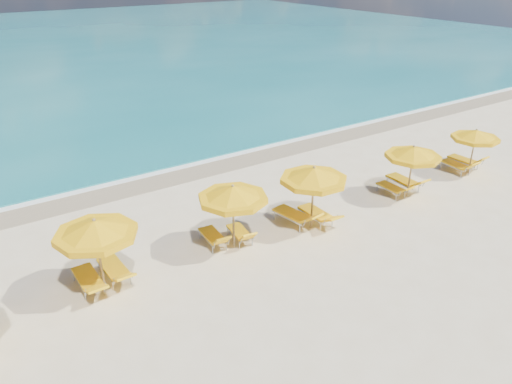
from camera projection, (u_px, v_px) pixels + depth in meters
ground_plane at (280, 238)px, 17.66m from camera, size 120.00×120.00×0.00m
ocean at (13, 49)px, 53.55m from camera, size 120.00×80.00×0.30m
wet_sand_band at (185, 170)px, 23.19m from camera, size 120.00×2.60×0.01m
foam_line at (177, 165)px, 23.79m from camera, size 120.00×1.20×0.03m
whitecap_near at (7, 138)px, 27.33m from camera, size 14.00×0.36×0.05m
whitecap_far at (181, 81)px, 39.67m from camera, size 18.00×0.30×0.05m
umbrella_2 at (95, 230)px, 14.01m from camera, size 2.70×2.70×2.43m
umbrella_3 at (233, 194)px, 16.20m from camera, size 2.37×2.37×2.37m
umbrella_4 at (314, 176)px, 17.43m from camera, size 3.05×3.05×2.44m
umbrella_5 at (413, 153)px, 19.85m from camera, size 2.35×2.35×2.26m
umbrella_6 at (476, 135)px, 22.16m from camera, size 2.54×2.54×2.12m
lounger_2_left at (89, 282)px, 14.86m from camera, size 0.63×1.90×0.69m
lounger_2_right at (115, 272)px, 15.32m from camera, size 0.66×1.91×0.73m
lounger_3_left at (213, 240)px, 17.12m from camera, size 0.73×1.71×0.79m
lounger_3_right at (240, 236)px, 17.39m from camera, size 0.76×1.62×0.75m
lounger_4_left at (293, 218)px, 18.44m from camera, size 0.95×2.08×0.84m
lounger_4_right at (316, 217)px, 18.57m from camera, size 0.66×1.94×0.74m
lounger_5_left at (392, 191)px, 20.73m from camera, size 0.60×1.66×0.71m
lounger_5_right at (404, 184)px, 21.23m from camera, size 0.73×1.96×0.86m
lounger_6_left at (456, 168)px, 22.90m from camera, size 0.74×1.80×0.83m
lounger_6_right at (464, 163)px, 23.42m from camera, size 0.66×1.80×0.85m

